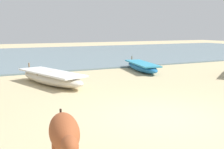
% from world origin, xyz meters
% --- Properties ---
extents(ground, '(80.00, 80.00, 0.00)m').
position_xyz_m(ground, '(0.00, 0.00, 0.00)').
color(ground, '#CCB789').
extents(sea_water, '(60.00, 20.00, 0.08)m').
position_xyz_m(sea_water, '(0.00, 18.55, 0.04)').
color(sea_water, slate).
rests_on(sea_water, ground).
extents(fishing_boat_4, '(2.27, 4.14, 0.73)m').
position_xyz_m(fishing_boat_4, '(-1.47, 5.55, 0.29)').
color(fishing_boat_4, beige).
rests_on(fishing_boat_4, ground).
extents(fishing_boat_6, '(1.67, 3.82, 0.65)m').
position_xyz_m(fishing_boat_6, '(3.81, 7.05, 0.25)').
color(fishing_boat_6, '#1E669E').
rests_on(fishing_boat_6, ground).
extents(cow_adult_rust, '(0.64, 1.51, 0.99)m').
position_xyz_m(cow_adult_rust, '(-3.07, -1.77, 0.71)').
color(cow_adult_rust, '#9E4C28').
rests_on(cow_adult_rust, ground).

